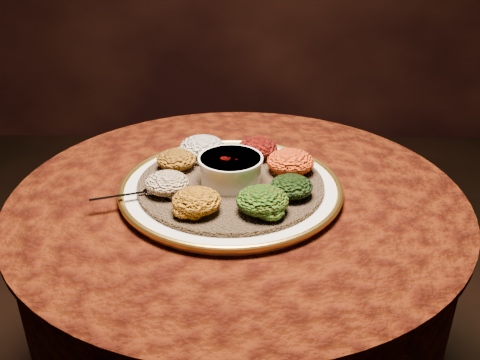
{
  "coord_description": "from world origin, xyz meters",
  "views": [
    {
      "loc": [
        0.02,
        -0.99,
        1.29
      ],
      "look_at": [
        0.01,
        0.01,
        0.76
      ],
      "focal_mm": 40.0,
      "sensor_mm": 36.0,
      "label": 1
    }
  ],
  "objects": [
    {
      "name": "portion_tikil",
      "position": [
        0.11,
        0.04,
        0.79
      ],
      "size": [
        0.1,
        0.1,
        0.05
      ],
      "primitive_type": "ellipsoid",
      "color": "#AF6D0E",
      "rests_on": "injera"
    },
    {
      "name": "platter",
      "position": [
        -0.01,
        -0.0,
        0.75
      ],
      "size": [
        0.57,
        0.57,
        0.02
      ],
      "rotation": [
        0.0,
        0.0,
        0.33
      ],
      "color": "white",
      "rests_on": "table"
    },
    {
      "name": "portion_ayib",
      "position": [
        -0.08,
        0.12,
        0.79
      ],
      "size": [
        0.1,
        0.1,
        0.05
      ],
      "primitive_type": "ellipsoid",
      "color": "silver",
      "rests_on": "injera"
    },
    {
      "name": "portion_mixveg",
      "position": [
        0.05,
        -0.12,
        0.79
      ],
      "size": [
        0.1,
        0.1,
        0.05
      ],
      "primitive_type": "ellipsoid",
      "color": "#A6230A",
      "rests_on": "injera"
    },
    {
      "name": "portion_timatim",
      "position": [
        -0.14,
        -0.05,
        0.78
      ],
      "size": [
        0.09,
        0.08,
        0.04
      ],
      "primitive_type": "ellipsoid",
      "color": "#710806",
      "rests_on": "injera"
    },
    {
      "name": "portion_gomen",
      "position": [
        0.11,
        -0.06,
        0.78
      ],
      "size": [
        0.09,
        0.08,
        0.04
      ],
      "primitive_type": "ellipsoid",
      "color": "black",
      "rests_on": "injera"
    },
    {
      "name": "injera",
      "position": [
        -0.01,
        -0.0,
        0.76
      ],
      "size": [
        0.45,
        0.45,
        0.01
      ],
      "primitive_type": "cylinder",
      "rotation": [
        0.0,
        0.0,
        -0.16
      ],
      "color": "brown",
      "rests_on": "platter"
    },
    {
      "name": "table",
      "position": [
        0.0,
        0.0,
        0.55
      ],
      "size": [
        0.96,
        0.96,
        0.73
      ],
      "color": "black",
      "rests_on": "ground"
    },
    {
      "name": "spoon",
      "position": [
        -0.18,
        -0.06,
        0.77
      ],
      "size": [
        0.14,
        0.06,
        0.01
      ],
      "rotation": [
        0.0,
        0.0,
        -2.82
      ],
      "color": "silver",
      "rests_on": "injera"
    },
    {
      "name": "portion_kik",
      "position": [
        -0.07,
        -0.12,
        0.78
      ],
      "size": [
        0.09,
        0.09,
        0.04
      ],
      "primitive_type": "ellipsoid",
      "color": "#BB7110",
      "rests_on": "injera"
    },
    {
      "name": "stew_bowl",
      "position": [
        -0.01,
        -0.0,
        0.79
      ],
      "size": [
        0.13,
        0.13,
        0.06
      ],
      "color": "white",
      "rests_on": "injera"
    },
    {
      "name": "portion_shiro",
      "position": [
        -0.13,
        0.06,
        0.78
      ],
      "size": [
        0.09,
        0.08,
        0.04
      ],
      "primitive_type": "ellipsoid",
      "color": "#895810",
      "rests_on": "injera"
    },
    {
      "name": "portion_kitfo",
      "position": [
        0.04,
        0.12,
        0.78
      ],
      "size": [
        0.09,
        0.09,
        0.04
      ],
      "primitive_type": "ellipsoid",
      "color": "black",
      "rests_on": "injera"
    }
  ]
}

